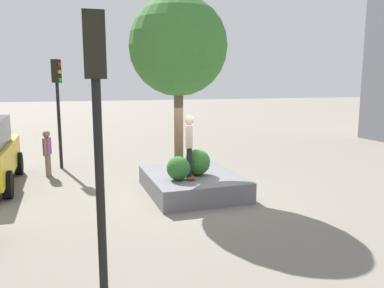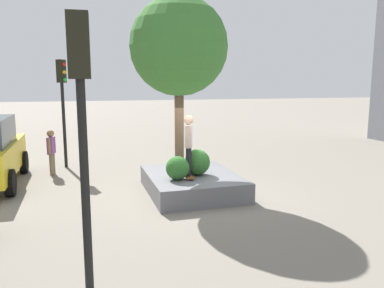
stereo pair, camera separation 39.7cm
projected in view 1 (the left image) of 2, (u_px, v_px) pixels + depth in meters
The scene contains 10 objects.
ground_plane at pixel (193, 194), 11.20m from camera, with size 120.00×120.00×0.00m, color gray.
planter_ledge at pixel (192, 183), 11.31m from camera, with size 3.23×2.59×0.57m, color slate.
plaza_tree at pixel (178, 47), 11.14m from camera, with size 2.91×2.91×5.19m.
boxwood_shrub at pixel (178, 168), 10.53m from camera, with size 0.66×0.66×0.66m, color #2D6628.
hedge_clump at pixel (197, 162), 11.09m from camera, with size 0.76×0.76×0.76m, color #2D6628.
skateboard at pixel (189, 176), 10.81m from camera, with size 0.82×0.29×0.07m.
skateboarder at pixel (189, 141), 10.64m from camera, with size 0.56×0.34×1.72m.
traffic_light_corner at pixel (58, 94), 14.11m from camera, with size 0.37×0.37×4.09m.
traffic_light_median at pixel (97, 114), 4.99m from camera, with size 0.35×0.29×4.14m.
passerby_with_bag at pixel (47, 150), 13.20m from camera, with size 0.53×0.28×1.61m.
Camera 1 is at (-10.26, 3.42, 3.25)m, focal length 35.50 mm.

